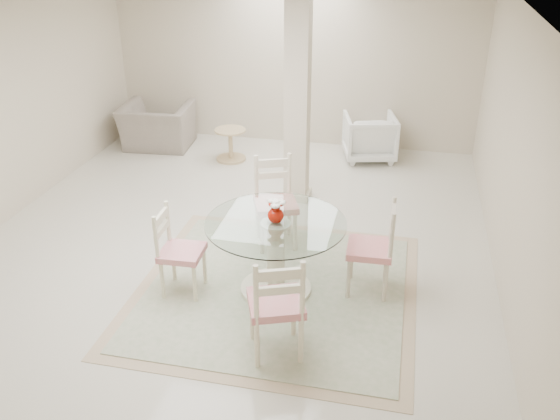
% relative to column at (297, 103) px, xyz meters
% --- Properties ---
extents(ground, '(7.00, 7.00, 0.00)m').
position_rel_column_xyz_m(ground, '(-0.50, -1.30, -1.35)').
color(ground, beige).
rests_on(ground, ground).
extents(room_shell, '(6.02, 7.02, 2.71)m').
position_rel_column_xyz_m(room_shell, '(-0.50, -1.30, 0.51)').
color(room_shell, beige).
rests_on(room_shell, ground).
extents(column, '(0.30, 0.30, 2.70)m').
position_rel_column_xyz_m(column, '(0.00, 0.00, 0.00)').
color(column, beige).
rests_on(column, ground).
extents(area_rug, '(2.88, 2.88, 0.02)m').
position_rel_column_xyz_m(area_rug, '(0.23, -2.27, -1.34)').
color(area_rug, tan).
rests_on(area_rug, ground).
extents(dining_table, '(1.41, 1.41, 0.81)m').
position_rel_column_xyz_m(dining_table, '(0.23, -2.27, -0.94)').
color(dining_table, beige).
rests_on(dining_table, ground).
extents(red_vase, '(0.19, 0.18, 0.25)m').
position_rel_column_xyz_m(red_vase, '(0.23, -2.27, -0.42)').
color(red_vase, '#A01104').
rests_on(red_vase, dining_table).
extents(dining_chair_east, '(0.46, 0.46, 1.12)m').
position_rel_column_xyz_m(dining_chair_east, '(1.23, -2.06, -0.76)').
color(dining_chair_east, beige).
rests_on(dining_chair_east, ground).
extents(dining_chair_north, '(0.61, 0.61, 1.18)m').
position_rel_column_xyz_m(dining_chair_north, '(-0.01, -1.27, -0.73)').
color(dining_chair_north, beige).
rests_on(dining_chair_north, ground).
extents(dining_chair_west, '(0.43, 0.43, 1.04)m').
position_rel_column_xyz_m(dining_chair_west, '(-0.77, -2.49, -0.80)').
color(dining_chair_west, '#F7F0CB').
rests_on(dining_chair_west, ground).
extents(dining_chair_south, '(0.60, 0.60, 1.17)m').
position_rel_column_xyz_m(dining_chair_south, '(0.46, -3.27, -0.74)').
color(dining_chair_south, '#F2E9C7').
rests_on(dining_chair_south, ground).
extents(recliner_taupe, '(1.19, 1.06, 0.72)m').
position_rel_column_xyz_m(recliner_taupe, '(-2.64, 1.45, -0.99)').
color(recliner_taupe, gray).
rests_on(recliner_taupe, ground).
extents(armchair_white, '(0.94, 0.96, 0.72)m').
position_rel_column_xyz_m(armchair_white, '(0.85, 1.67, -0.99)').
color(armchair_white, white).
rests_on(armchair_white, ground).
extents(side_table, '(0.49, 0.49, 0.51)m').
position_rel_column_xyz_m(side_table, '(-1.28, 1.14, -1.12)').
color(side_table, tan).
rests_on(side_table, ground).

